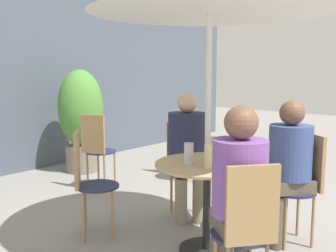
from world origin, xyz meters
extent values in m
cylinder|color=black|center=(-0.01, 0.12, 0.01)|extent=(0.43, 0.43, 0.01)
cylinder|color=black|center=(-0.01, 0.12, 0.35)|extent=(0.06, 0.06, 0.67)
cylinder|color=tan|center=(-0.01, 0.12, 0.69)|extent=(0.81, 0.81, 0.02)
cylinder|color=#232847|center=(-0.46, -0.44, 0.44)|extent=(0.36, 0.36, 0.02)
cube|color=#9E7A4C|center=(-0.56, -0.57, 0.68)|extent=(0.26, 0.21, 0.45)
cylinder|color=#232847|center=(0.55, -0.33, 0.44)|extent=(0.36, 0.36, 0.02)
cylinder|color=#9E7A4C|center=(0.57, -0.49, 0.21)|extent=(0.02, 0.02, 0.43)
cylinder|color=#9E7A4C|center=(0.72, -0.31, 0.21)|extent=(0.02, 0.02, 0.43)
cylinder|color=#9E7A4C|center=(0.39, -0.35, 0.21)|extent=(0.02, 0.02, 0.43)
cylinder|color=#9E7A4C|center=(0.54, -0.16, 0.21)|extent=(0.02, 0.02, 0.43)
cube|color=#9E7A4C|center=(0.68, -0.43, 0.68)|extent=(0.21, 0.26, 0.45)
cylinder|color=#232847|center=(0.44, 0.69, 0.44)|extent=(0.36, 0.36, 0.02)
cylinder|color=#9E7A4C|center=(0.60, 0.71, 0.21)|extent=(0.02, 0.02, 0.43)
cylinder|color=#9E7A4C|center=(0.42, 0.85, 0.21)|extent=(0.02, 0.02, 0.43)
cylinder|color=#9E7A4C|center=(0.46, 0.52, 0.21)|extent=(0.02, 0.02, 0.43)
cylinder|color=#9E7A4C|center=(0.27, 0.67, 0.21)|extent=(0.02, 0.02, 0.43)
cube|color=#9E7A4C|center=(0.54, 0.82, 0.68)|extent=(0.26, 0.21, 0.45)
cylinder|color=#232847|center=(0.52, 2.05, 0.44)|extent=(0.36, 0.36, 0.02)
cylinder|color=#9E7A4C|center=(0.37, 2.13, 0.21)|extent=(0.02, 0.02, 0.43)
cylinder|color=#9E7A4C|center=(0.45, 1.90, 0.21)|extent=(0.02, 0.02, 0.43)
cylinder|color=#9E7A4C|center=(0.59, 2.20, 0.21)|extent=(0.02, 0.02, 0.43)
cylinder|color=#9E7A4C|center=(0.67, 1.98, 0.21)|extent=(0.02, 0.02, 0.43)
cube|color=#9E7A4C|center=(0.37, 2.00, 0.68)|extent=(0.12, 0.30, 0.45)
cylinder|color=#232847|center=(-0.40, 0.97, 0.44)|extent=(0.36, 0.36, 0.02)
cylinder|color=#9E7A4C|center=(-0.41, 1.14, 0.21)|extent=(0.02, 0.02, 0.43)
cylinder|color=#9E7A4C|center=(-0.56, 0.96, 0.21)|extent=(0.02, 0.02, 0.43)
cylinder|color=#9E7A4C|center=(-0.23, 0.99, 0.21)|extent=(0.02, 0.02, 0.43)
cylinder|color=#9E7A4C|center=(-0.38, 0.81, 0.21)|extent=(0.02, 0.02, 0.43)
cube|color=#9E7A4C|center=(-0.52, 1.08, 0.68)|extent=(0.22, 0.25, 0.45)
cylinder|color=#232847|center=(1.47, 1.50, 0.44)|extent=(0.36, 0.36, 0.02)
cylinder|color=#9E7A4C|center=(1.63, 1.47, 0.21)|extent=(0.02, 0.02, 0.43)
cylinder|color=#9E7A4C|center=(1.50, 1.66, 0.21)|extent=(0.02, 0.02, 0.43)
cylinder|color=#9E7A4C|center=(1.44, 1.33, 0.21)|extent=(0.02, 0.02, 0.43)
cylinder|color=#9E7A4C|center=(1.31, 1.52, 0.21)|extent=(0.02, 0.02, 0.43)
cube|color=#9E7A4C|center=(1.60, 1.59, 0.68)|extent=(0.20, 0.27, 0.45)
cube|color=brown|center=(-0.44, -0.41, 0.50)|extent=(0.41, 0.42, 0.10)
cylinder|color=#7A4C9E|center=(-0.44, -0.41, 0.78)|extent=(0.33, 0.33, 0.46)
sphere|color=brown|center=(-0.44, -0.41, 1.11)|extent=(0.20, 0.20, 0.20)
cylinder|color=brown|center=(0.47, -0.16, 0.21)|extent=(0.10, 0.10, 0.43)
cylinder|color=brown|center=(0.37, -0.28, 0.21)|extent=(0.10, 0.10, 0.43)
cube|color=brown|center=(0.52, -0.30, 0.50)|extent=(0.43, 0.43, 0.10)
cylinder|color=#384C84|center=(0.52, -0.30, 0.77)|extent=(0.34, 0.34, 0.43)
sphere|color=brown|center=(0.52, -0.30, 1.08)|extent=(0.20, 0.20, 0.20)
cylinder|color=gray|center=(0.27, 0.60, 0.21)|extent=(0.11, 0.11, 0.43)
cylinder|color=gray|center=(0.39, 0.50, 0.21)|extent=(0.11, 0.11, 0.43)
cube|color=gray|center=(0.41, 0.66, 0.50)|extent=(0.44, 0.45, 0.11)
cylinder|color=#232847|center=(0.41, 0.66, 0.79)|extent=(0.35, 0.35, 0.46)
sphere|color=#DBAD89|center=(0.41, 0.66, 1.11)|extent=(0.18, 0.18, 0.18)
cylinder|color=beige|center=(0.13, 0.17, 0.79)|extent=(0.06, 0.06, 0.18)
cylinder|color=silver|center=(-0.13, 0.22, 0.78)|extent=(0.07, 0.07, 0.16)
cylinder|color=beige|center=(-0.12, 0.03, 0.79)|extent=(0.07, 0.07, 0.17)
cylinder|color=#B28433|center=(0.04, -0.01, 0.77)|extent=(0.06, 0.06, 0.14)
cylinder|color=slate|center=(0.84, 2.85, 0.18)|extent=(0.45, 0.45, 0.37)
ellipsoid|color=#4C8938|center=(0.84, 2.85, 0.89)|extent=(0.62, 0.62, 1.04)
cylinder|color=silver|center=(-0.01, 0.12, 1.05)|extent=(0.04, 0.04, 2.10)
camera|label=1|loc=(-2.42, -1.58, 1.41)|focal=42.00mm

